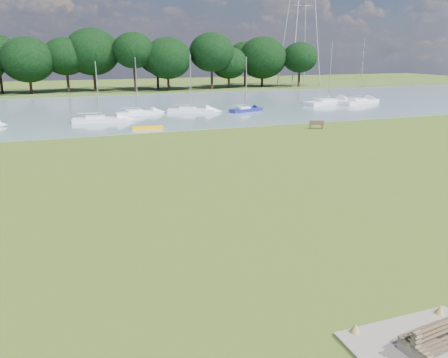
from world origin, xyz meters
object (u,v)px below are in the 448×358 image
object	(u,v)px
bench_pair	(433,339)
sailboat_2	(99,118)
riverbank_bench	(316,125)
sailboat_7	(191,109)
sailboat_1	(359,100)
sailboat_0	(138,112)
sailboat_9	(245,109)
sailboat_3	(328,101)
kayak	(147,128)

from	to	relation	value
bench_pair	sailboat_2	bearing A→B (deg)	90.15
riverbank_bench	sailboat_7	bearing A→B (deg)	143.87
sailboat_7	sailboat_1	bearing A→B (deg)	21.32
sailboat_0	sailboat_9	bearing A→B (deg)	-18.08
riverbank_bench	sailboat_7	world-z (taller)	sailboat_7
sailboat_9	sailboat_3	bearing A→B (deg)	-3.07
bench_pair	sailboat_2	world-z (taller)	sailboat_2
bench_pair	sailboat_7	bearing A→B (deg)	75.33
bench_pair	sailboat_0	bearing A→B (deg)	83.54
bench_pair	sailboat_1	world-z (taller)	sailboat_1
kayak	sailboat_2	world-z (taller)	sailboat_2
riverbank_bench	kayak	bearing A→B (deg)	-173.43
sailboat_0	sailboat_9	distance (m)	14.37
bench_pair	sailboat_0	size ratio (longest dim) A/B	0.25
kayak	sailboat_2	size ratio (longest dim) A/B	0.47
kayak	sailboat_1	bearing A→B (deg)	21.40
sailboat_3	sailboat_1	bearing A→B (deg)	-27.59
bench_pair	sailboat_2	size ratio (longest dim) A/B	0.26
bench_pair	riverbank_bench	bearing A→B (deg)	56.90
sailboat_0	sailboat_3	world-z (taller)	sailboat_3
bench_pair	kayak	world-z (taller)	bench_pair
sailboat_0	sailboat_9	size ratio (longest dim) A/B	1.00
bench_pair	sailboat_7	distance (m)	49.45
sailboat_2	sailboat_1	bearing A→B (deg)	14.43
riverbank_bench	sailboat_9	world-z (taller)	sailboat_9
bench_pair	riverbank_bench	xyz separation A→B (m)	(16.06, 32.43, -0.00)
kayak	sailboat_7	bearing A→B (deg)	57.77
riverbank_bench	sailboat_2	size ratio (longest dim) A/B	0.23
sailboat_3	sailboat_7	xyz separation A→B (m)	(-22.44, -1.77, -0.08)
sailboat_2	sailboat_9	bearing A→B (deg)	14.75
bench_pair	sailboat_0	xyz separation A→B (m)	(-0.26, 49.07, -0.01)
sailboat_1	sailboat_9	size ratio (longest dim) A/B	1.33
riverbank_bench	sailboat_2	xyz separation A→B (m)	(-21.46, 12.14, 0.03)
sailboat_1	riverbank_bench	bearing A→B (deg)	-154.12
kayak	sailboat_0	size ratio (longest dim) A/B	0.45
sailboat_3	sailboat_9	bearing A→B (deg)	179.77
sailboat_1	sailboat_7	distance (m)	27.27
sailboat_2	sailboat_9	world-z (taller)	sailboat_9
kayak	sailboat_1	distance (m)	36.92
kayak	sailboat_9	size ratio (longest dim) A/B	0.45
riverbank_bench	sailboat_2	bearing A→B (deg)	175.16
kayak	sailboat_9	bearing A→B (deg)	34.52
sailboat_1	sailboat_0	bearing A→B (deg)	163.13
kayak	sailboat_1	size ratio (longest dim) A/B	0.34
kayak	sailboat_2	bearing A→B (deg)	127.01
sailboat_0	sailboat_1	size ratio (longest dim) A/B	0.75
sailboat_0	sailboat_2	xyz separation A→B (m)	(-5.14, -4.50, 0.03)
sailboat_1	bench_pair	bearing A→B (deg)	-142.18
kayak	sailboat_3	distance (m)	32.82
riverbank_bench	sailboat_7	size ratio (longest dim) A/B	0.21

